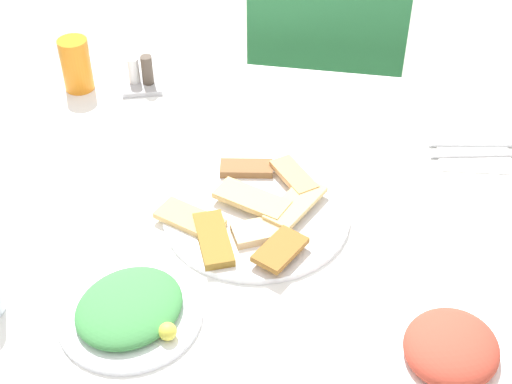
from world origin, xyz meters
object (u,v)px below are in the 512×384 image
Objects in this scene: pide_platter at (254,213)px; spoon at (473,144)px; salad_plate_greens at (451,350)px; condiment_caddy at (141,78)px; dining_chair at (320,96)px; paper_napkin at (473,151)px; salad_plate_rice at (130,309)px; soda_can at (76,65)px; dining_table at (256,229)px; fork at (474,154)px.

spoon is at bearing 35.45° from pide_platter.
condiment_caddy is (-0.67, 0.66, 0.00)m from salad_plate_greens.
paper_napkin is (0.35, -0.53, 0.25)m from dining_chair.
soda_can is (-0.31, 0.63, 0.04)m from salad_plate_rice.
soda_can is (-0.47, 0.37, 0.05)m from pide_platter.
spoon reaches higher than dining_table.
salad_plate_greens reaches higher than pide_platter.
fork is 0.75m from condiment_caddy.
pide_platter is at bearing -82.64° from dining_table.
spoon is at bearing 44.52° from salad_plate_rice.
salad_plate_greens is (0.29, -1.06, 0.27)m from dining_chair.
condiment_caddy is (-0.33, 0.40, 0.01)m from pide_platter.
salad_plate_greens reaches higher than dining_table.
spoon is at bearing 29.23° from dining_table.
dining_chair is 1.13m from salad_plate_greens.
dining_table is at bearing -94.71° from dining_chair.
soda_can is at bearing -140.19° from dining_chair.
condiment_caddy is (-0.38, -0.41, 0.27)m from dining_chair.
spoon is (0.00, 0.04, 0.00)m from fork.
fork is (0.35, -0.55, 0.25)m from dining_chair.
soda_can is at bearing 161.12° from fork.
paper_napkin is (0.07, 0.53, -0.02)m from salad_plate_greens.
pide_platter is 0.49m from paper_napkin.
pide_platter is (0.01, -0.06, 0.09)m from dining_table.
soda_can is 0.88m from fork.
dining_chair is 4.30× the size of salad_plate_greens.
dining_chair is 5.18× the size of spoon.
salad_plate_greens is 0.56m from spoon.
dining_chair is 6.44× the size of paper_napkin.
salad_plate_rice reaches higher than pide_platter.
salad_plate_rice is 0.76m from fork.
salad_plate_greens is 1.77× the size of soda_can.
salad_plate_rice is 1.91× the size of soda_can.
dining_table is 4.78× the size of salad_plate_rice.
dining_chair is at bearing 123.59° from paper_napkin.
salad_plate_greens is 0.93× the size of salad_plate_rice.
salad_plate_greens is (0.34, -0.26, 0.01)m from pide_platter.
salad_plate_greens is 1.50× the size of paper_napkin.
dining_table is at bearing 65.30° from salad_plate_rice.
dining_table is at bearing -152.70° from paper_napkin.
soda_can reaches higher than pide_platter.
dining_table is at bearing -159.81° from spoon.
dining_table is 0.48m from salad_plate_greens.
dining_chair is at bearing 46.71° from condiment_caddy.
dining_chair is at bearing 105.09° from salad_plate_greens.
dining_table is at bearing 137.40° from salad_plate_greens.
salad_plate_rice is (-0.15, -0.32, 0.10)m from dining_table.
paper_napkin is 0.02m from fork.
dining_chair reaches higher than spoon.
spoon is (0.41, 0.23, 0.09)m from dining_table.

